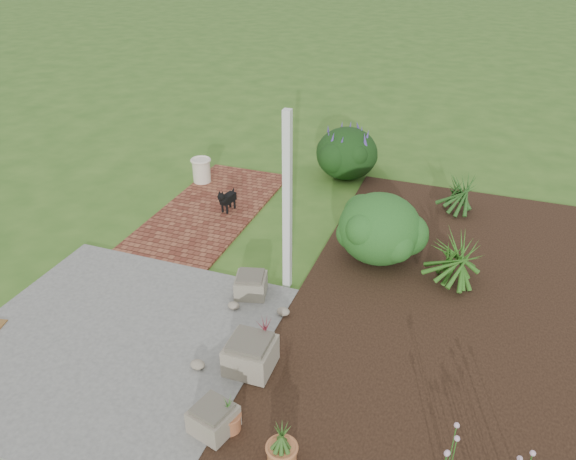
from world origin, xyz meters
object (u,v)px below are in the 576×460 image
(stone_trough_near, at_px, (213,419))
(black_dog, at_px, (227,199))
(evergreen_shrub, at_px, (380,227))
(cream_ceramic_urn, at_px, (201,171))

(stone_trough_near, height_order, black_dog, black_dog)
(evergreen_shrub, bearing_deg, stone_trough_near, -102.77)
(cream_ceramic_urn, bearing_deg, stone_trough_near, -61.22)
(stone_trough_near, height_order, cream_ceramic_urn, cream_ceramic_urn)
(black_dog, height_order, cream_ceramic_urn, cream_ceramic_urn)
(cream_ceramic_urn, height_order, evergreen_shrub, evergreen_shrub)
(stone_trough_near, distance_m, evergreen_shrub, 3.81)
(black_dog, relative_size, evergreen_shrub, 0.38)
(stone_trough_near, xyz_separation_m, black_dog, (-1.87, 4.24, 0.11))
(black_dog, xyz_separation_m, evergreen_shrub, (2.71, -0.55, 0.26))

